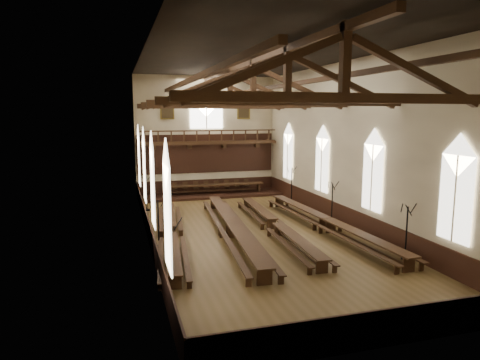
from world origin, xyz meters
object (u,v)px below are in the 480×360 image
object	(u,v)px
refectory_row_d	(327,222)
candelabrum_left_mid	(159,233)
refectory_row_a	(172,232)
candelabrum_right_far	(291,191)
high_table	(214,186)
refectory_row_b	(233,226)
dais	(214,195)
candelabrum_right_near	(406,242)
candelabrum_left_near	(171,266)
refectory_row_c	(276,224)
candelabrum_left_far	(147,200)
candelabrum_right_mid	(332,210)

from	to	relation	value
refectory_row_d	candelabrum_left_mid	xyz separation A→B (m)	(-9.85, -0.48, 0.24)
refectory_row_a	candelabrum_right_far	xyz separation A→B (m)	(10.31, 7.81, 0.36)
refectory_row_d	high_table	bearing A→B (deg)	108.09
refectory_row_b	candelabrum_left_mid	bearing A→B (deg)	-166.65
dais	candelabrum_right_far	distance (m)	6.74
candelabrum_right_near	candelabrum_right_far	size ratio (longest dim) A/B	0.97
refectory_row_a	candelabrum_right_far	distance (m)	12.94
dais	refectory_row_d	bearing A→B (deg)	-71.91
candelabrum_left_near	candelabrum_right_near	distance (m)	11.10
refectory_row_a	candelabrum_right_near	world-z (taller)	candelabrum_right_near
refectory_row_c	candelabrum_left_far	size ratio (longest dim) A/B	5.29
refectory_row_b	refectory_row_d	xyz separation A→B (m)	(5.60, -0.53, -0.02)
refectory_row_b	candelabrum_left_far	size ratio (longest dim) A/B	5.69
high_table	candelabrum_right_near	size ratio (longest dim) A/B	3.14
refectory_row_b	candelabrum_left_far	distance (m)	8.94
candelabrum_right_mid	high_table	bearing A→B (deg)	116.53
candelabrum_left_near	candelabrum_right_near	size ratio (longest dim) A/B	1.05
refectory_row_d	candelabrum_left_near	xyz separation A→B (m)	(-9.85, -5.65, 0.29)
refectory_row_d	candelabrum_left_mid	size ratio (longest dim) A/B	5.53
candelabrum_right_near	refectory_row_d	bearing A→B (deg)	102.82
dais	candelabrum_right_far	xyz separation A→B (m)	(5.31, -4.08, 0.75)
candelabrum_right_near	candelabrum_left_near	bearing A→B (deg)	-179.24
high_table	candelabrum_right_near	xyz separation A→B (m)	(5.31, -17.92, -0.05)
refectory_row_c	high_table	bearing A→B (deg)	94.96
refectory_row_a	candelabrum_right_mid	xyz separation A→B (m)	(10.31, 1.25, 0.31)
candelabrum_right_mid	candelabrum_right_near	bearing A→B (deg)	-90.00
candelabrum_left_mid	candelabrum_right_mid	distance (m)	11.33
candelabrum_left_far	candelabrum_right_mid	distance (m)	12.92
candelabrum_left_mid	candelabrum_right_far	bearing A→B (deg)	38.46
refectory_row_c	refectory_row_d	distance (m)	3.08
refectory_row_a	candelabrum_left_mid	distance (m)	1.32
candelabrum_left_mid	candelabrum_left_far	xyz separation A→B (m)	(0.00, 8.87, -0.00)
refectory_row_d	candelabrum_right_near	size ratio (longest dim) A/B	5.45
refectory_row_a	high_table	world-z (taller)	high_table
high_table	candelabrum_left_far	world-z (taller)	candelabrum_left_far
high_table	candelabrum_left_near	world-z (taller)	candelabrum_left_near
candelabrum_right_far	dais	bearing A→B (deg)	142.44
refectory_row_d	dais	bearing A→B (deg)	108.09
candelabrum_left_far	refectory_row_b	bearing A→B (deg)	-61.64
high_table	candelabrum_left_mid	bearing A→B (deg)	-114.17
refectory_row_c	high_table	size ratio (longest dim) A/B	1.65
refectory_row_a	high_table	xyz separation A→B (m)	(5.00, 11.89, 0.38)
refectory_row_a	refectory_row_b	size ratio (longest dim) A/B	0.91
refectory_row_d	candelabrum_right_near	xyz separation A→B (m)	(1.25, -5.50, 0.25)
candelabrum_left_far	candelabrum_left_near	bearing A→B (deg)	-90.00
dais	candelabrum_left_near	size ratio (longest dim) A/B	4.01
refectory_row_b	candelabrum_left_far	world-z (taller)	candelabrum_left_far
refectory_row_c	candelabrum_right_far	distance (m)	8.87
dais	refectory_row_b	bearing A→B (deg)	-97.40
refectory_row_b	candelabrum_left_near	world-z (taller)	candelabrum_left_near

